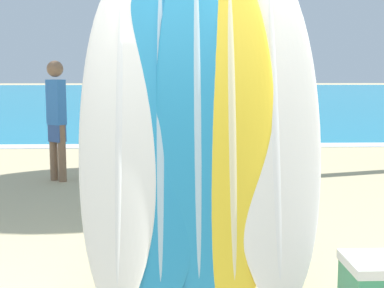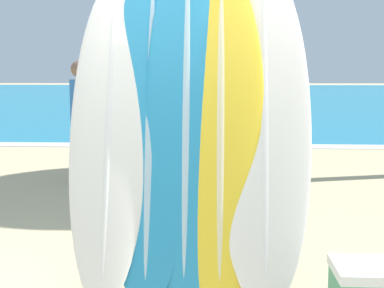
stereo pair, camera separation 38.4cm
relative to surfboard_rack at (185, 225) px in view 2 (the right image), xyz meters
The scene contains 10 objects.
ocean_water 36.51m from the surfboard_rack, 90.35° to the left, with size 120.00×60.00×0.01m.
surfboard_rack is the anchor object (origin of this frame).
surfboard_slot_0 0.76m from the surfboard_rack, behind, with size 0.51×0.72×2.08m.
surfboard_slot_1 0.68m from the surfboard_rack, 168.52° to the left, with size 0.56×0.68×2.21m.
surfboard_slot_2 0.70m from the surfboard_rack, 83.33° to the left, with size 0.53×0.63×2.33m.
surfboard_slot_3 0.66m from the surfboard_rack, ahead, with size 0.57×0.60×2.18m.
surfboard_slot_4 0.80m from the surfboard_rack, ahead, with size 0.59×0.70×2.17m.
person_near_water 4.18m from the surfboard_rack, 113.91° to the left, with size 0.27×0.26×1.60m.
person_mid_beach 4.87m from the surfboard_rack, 98.06° to the left, with size 0.30×0.25×1.76m.
person_far_left 5.93m from the surfboard_rack, 76.05° to the left, with size 0.26×0.24×1.51m.
Camera 2 is at (0.45, -2.72, 1.43)m, focal length 50.00 mm.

